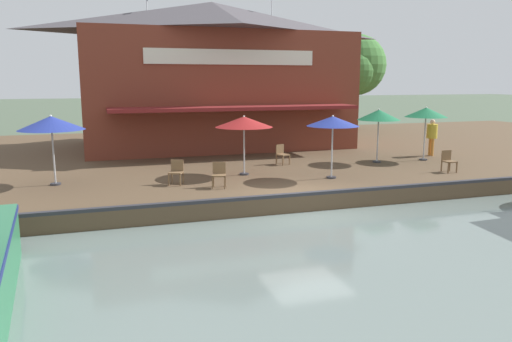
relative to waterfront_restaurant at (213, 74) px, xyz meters
The scene contains 15 objects.
ground_plane 13.97m from the waterfront_restaurant, ahead, with size 220.00×220.00×0.00m, color #4C5B47.
quay_deck 4.76m from the waterfront_restaurant, ahead, with size 22.00×56.00×0.60m, color brown.
quay_edge_fender 13.68m from the waterfront_restaurant, ahead, with size 0.20×50.40×0.10m, color #2D2D33.
waterfront_restaurant is the anchor object (origin of this frame).
patio_umbrella_near_quay_edge 10.01m from the waterfront_restaurant, 33.53° to the left, with size 1.85×1.85×2.36m.
patio_umbrella_back_row 11.98m from the waterfront_restaurant, 40.81° to the right, with size 2.20×2.20×2.42m.
patio_umbrella_by_entrance 9.43m from the waterfront_restaurant, ahead, with size 2.18×2.18×2.27m.
patio_umbrella_mid_patio_left 11.15m from the waterfront_restaurant, ahead, with size 1.92×1.92×2.33m.
patio_umbrella_mid_patio_right 11.52m from the waterfront_restaurant, 43.08° to the left, with size 1.86×1.86×2.42m.
cafe_chair_mid_patio 11.88m from the waterfront_restaurant, 12.40° to the right, with size 0.55×0.55×0.85m.
cafe_chair_beside_entrance 11.36m from the waterfront_restaurant, 20.14° to the right, with size 0.58×0.58×0.85m.
cafe_chair_under_first_umbrella 13.49m from the waterfront_restaurant, 31.68° to the left, with size 0.45×0.45×0.85m.
cafe_chair_far_corner_seat 8.23m from the waterfront_restaurant, ahead, with size 0.57×0.57×0.85m.
person_mid_patio 11.88m from the waterfront_restaurant, 51.04° to the left, with size 0.49×0.49×1.74m.
tree_behind_restaurant 13.22m from the waterfront_restaurant, 115.59° to the left, with size 4.65×4.43×6.88m.
Camera 1 is at (13.98, -6.22, 4.18)m, focal length 35.00 mm.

